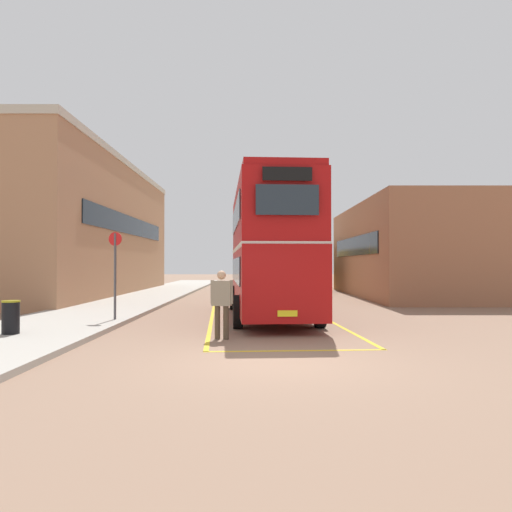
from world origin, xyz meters
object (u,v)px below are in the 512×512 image
at_px(single_deck_bus, 303,268).
at_px(pedestrian_boarding, 221,299).
at_px(litter_bin, 10,317).
at_px(double_decker_bus, 269,247).
at_px(bus_stop_sign, 115,267).

bearing_deg(single_deck_bus, pedestrian_boarding, -99.94).
height_order(single_deck_bus, litter_bin, single_deck_bus).
relative_size(double_decker_bus, pedestrian_boarding, 5.96).
bearing_deg(pedestrian_boarding, double_decker_bus, 75.97).
bearing_deg(pedestrian_boarding, single_deck_bus, 80.06).
relative_size(pedestrian_boarding, litter_bin, 2.07).
bearing_deg(litter_bin, bus_stop_sign, 63.30).
xyz_separation_m(double_decker_bus, bus_stop_sign, (-5.00, -2.04, -0.69)).
height_order(double_decker_bus, single_deck_bus, double_decker_bus).
distance_m(single_deck_bus, pedestrian_boarding, 25.19).
height_order(single_deck_bus, pedestrian_boarding, single_deck_bus).
xyz_separation_m(single_deck_bus, pedestrian_boarding, (-4.35, -24.80, -0.62)).
bearing_deg(double_decker_bus, single_deck_bus, 81.22).
xyz_separation_m(pedestrian_boarding, bus_stop_sign, (-3.65, 3.37, 0.80)).
xyz_separation_m(single_deck_bus, litter_bin, (-9.72, -24.84, -1.07)).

